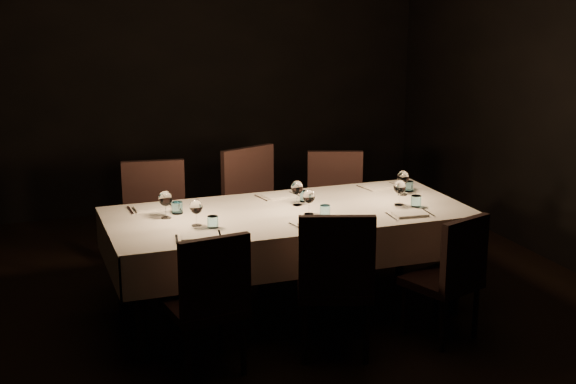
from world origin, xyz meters
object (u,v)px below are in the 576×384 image
object	(u,v)px
dining_table	(288,221)
chair_far_right	(335,205)
chair_near_center	(335,278)
chair_near_right	(451,272)
chair_far_center	(258,207)
chair_far_left	(155,221)
chair_near_left	(209,297)

from	to	relation	value
dining_table	chair_far_right	distance (m)	1.09
chair_near_center	chair_near_right	world-z (taller)	chair_near_center
chair_near_center	chair_near_right	distance (m)	0.81
dining_table	chair_far_right	world-z (taller)	chair_far_right
chair_far_center	chair_near_right	bearing A→B (deg)	-83.84
chair_near_right	chair_far_left	world-z (taller)	chair_far_left
chair_far_right	chair_near_left	bearing A→B (deg)	-114.07
chair_far_right	chair_near_center	bearing A→B (deg)	-93.58
chair_far_left	chair_far_right	world-z (taller)	chair_far_left
dining_table	chair_far_center	xyz separation A→B (m)	(0.04, 0.84, -0.12)
dining_table	chair_near_center	size ratio (longest dim) A/B	2.60
dining_table	chair_near_right	xyz separation A→B (m)	(0.85, -0.80, -0.20)
chair_near_right	chair_far_left	size ratio (longest dim) A/B	0.87
dining_table	chair_far_center	size ratio (longest dim) A/B	2.44
dining_table	chair_near_right	bearing A→B (deg)	-43.44
chair_near_left	chair_far_center	xyz separation A→B (m)	(0.81, 1.57, 0.06)
chair_near_left	chair_near_center	bearing A→B (deg)	170.51
chair_near_center	chair_near_right	bearing A→B (deg)	-163.76
dining_table	chair_near_left	size ratio (longest dim) A/B	2.78
dining_table	chair_near_right	size ratio (longest dim) A/B	2.90
chair_far_center	chair_far_right	bearing A→B (deg)	-22.56
dining_table	chair_near_center	xyz separation A→B (m)	(0.04, -0.76, -0.15)
dining_table	chair_near_center	world-z (taller)	chair_near_center
chair_far_right	dining_table	bearing A→B (deg)	-111.66
chair_near_right	chair_far_center	distance (m)	1.83
chair_near_left	chair_far_left	world-z (taller)	chair_far_left
dining_table	chair_near_center	distance (m)	0.78
dining_table	chair_near_left	world-z (taller)	chair_near_left
dining_table	chair_far_right	bearing A→B (deg)	48.74
dining_table	chair_far_left	size ratio (longest dim) A/B	2.54
chair_far_left	chair_near_left	bearing A→B (deg)	-79.51
chair_near_right	chair_near_left	bearing A→B (deg)	-22.01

